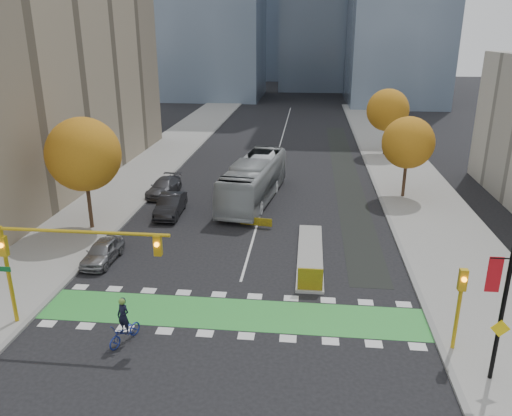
% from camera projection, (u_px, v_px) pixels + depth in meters
% --- Properties ---
extents(ground, '(300.00, 300.00, 0.00)m').
position_uv_depth(ground, '(227.00, 330.00, 24.31)').
color(ground, black).
rests_on(ground, ground).
extents(sidewalk_west, '(7.00, 120.00, 0.15)m').
position_uv_depth(sidewalk_west, '(113.00, 194.00, 44.37)').
color(sidewalk_west, gray).
rests_on(sidewalk_west, ground).
extents(sidewalk_east, '(7.00, 120.00, 0.15)m').
position_uv_depth(sidewalk_east, '(425.00, 205.00, 41.66)').
color(sidewalk_east, gray).
rests_on(sidewalk_east, ground).
extents(curb_west, '(0.30, 120.00, 0.16)m').
position_uv_depth(curb_west, '(152.00, 195.00, 44.02)').
color(curb_west, gray).
rests_on(curb_west, ground).
extents(curb_east, '(0.30, 120.00, 0.16)m').
position_uv_depth(curb_east, '(382.00, 203.00, 42.01)').
color(curb_east, gray).
rests_on(curb_east, ground).
extents(bike_crossing, '(20.00, 3.00, 0.01)m').
position_uv_depth(bike_crossing, '(232.00, 314.00, 25.71)').
color(bike_crossing, green).
rests_on(bike_crossing, ground).
extents(centre_line, '(0.15, 70.00, 0.01)m').
position_uv_depth(centre_line, '(279.00, 149.00, 61.78)').
color(centre_line, silver).
rests_on(centre_line, ground).
extents(bike_lane_paint, '(2.50, 50.00, 0.01)m').
position_uv_depth(bike_lane_paint, '(345.00, 172.00, 51.66)').
color(bike_lane_paint, black).
rests_on(bike_lane_paint, ground).
extents(median_island, '(1.60, 10.00, 0.16)m').
position_uv_depth(median_island, '(310.00, 255.00, 32.31)').
color(median_island, gray).
rests_on(median_island, ground).
extents(hazard_board, '(1.40, 0.12, 1.30)m').
position_uv_depth(hazard_board, '(310.00, 279.00, 27.57)').
color(hazard_board, yellow).
rests_on(hazard_board, median_island).
extents(tree_west, '(5.20, 5.20, 8.22)m').
position_uv_depth(tree_west, '(84.00, 154.00, 34.87)').
color(tree_west, '#332114').
rests_on(tree_west, ground).
extents(tree_east_near, '(4.40, 4.40, 7.08)m').
position_uv_depth(tree_east_near, '(408.00, 143.00, 42.08)').
color(tree_east_near, '#332114').
rests_on(tree_east_near, ground).
extents(tree_east_far, '(4.80, 4.80, 7.65)m').
position_uv_depth(tree_east_far, '(388.00, 110.00, 56.89)').
color(tree_east_far, '#332114').
rests_on(tree_east_far, ground).
extents(traffic_signal_west, '(8.53, 0.56, 5.20)m').
position_uv_depth(traffic_signal_west, '(56.00, 252.00, 23.27)').
color(traffic_signal_west, '#BF9914').
rests_on(traffic_signal_west, ground).
extents(traffic_signal_east, '(0.35, 0.43, 4.10)m').
position_uv_depth(traffic_signal_east, '(460.00, 298.00, 21.86)').
color(traffic_signal_east, '#BF9914').
rests_on(traffic_signal_east, ground).
extents(banner_lamppost, '(1.65, 0.36, 8.28)m').
position_uv_depth(banner_lamppost, '(508.00, 282.00, 19.26)').
color(banner_lamppost, black).
rests_on(banner_lamppost, ground).
extents(cyclist, '(1.41, 2.11, 2.31)m').
position_uv_depth(cyclist, '(125.00, 328.00, 23.12)').
color(cyclist, navy).
rests_on(cyclist, ground).
extents(bus, '(4.79, 13.35, 3.64)m').
position_uv_depth(bus, '(254.00, 180.00, 42.37)').
color(bus, '#A6ABAE').
rests_on(bus, ground).
extents(parked_car_a, '(1.75, 4.12, 1.39)m').
position_uv_depth(parked_car_a, '(103.00, 251.00, 31.31)').
color(parked_car_a, gray).
rests_on(parked_car_a, ground).
extents(parked_car_b, '(1.94, 5.03, 1.64)m').
position_uv_depth(parked_car_b, '(171.00, 205.00, 39.30)').
color(parked_car_b, black).
rests_on(parked_car_b, ground).
extents(parked_car_c, '(2.49, 5.13, 1.44)m').
position_uv_depth(parked_car_c, '(164.00, 187.00, 44.21)').
color(parked_car_c, '#525157').
rests_on(parked_car_c, ground).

